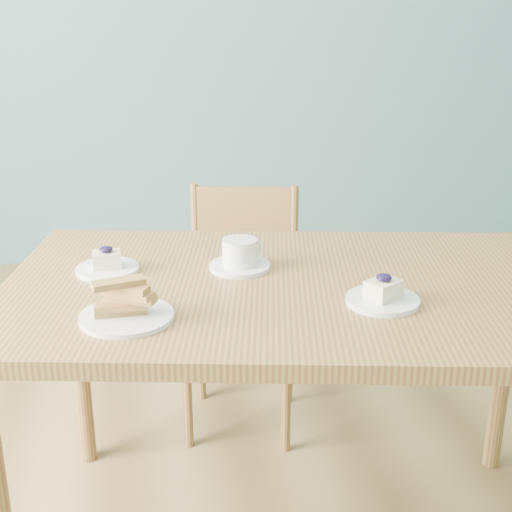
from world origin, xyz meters
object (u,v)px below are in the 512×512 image
(dining_chair, at_px, (242,309))
(dining_table, at_px, (296,312))
(cheesecake_plate_near, at_px, (383,296))
(coffee_cup, at_px, (240,256))
(cheesecake_plate_far, at_px, (107,265))
(biscotti_plate, at_px, (126,306))

(dining_chair, bearing_deg, dining_table, -72.19)
(dining_table, relative_size, dining_chair, 1.90)
(cheesecake_plate_near, xyz_separation_m, coffee_cup, (-0.28, 0.28, 0.01))
(cheesecake_plate_far, bearing_deg, biscotti_plate, -82.10)
(coffee_cup, bearing_deg, dining_table, -71.99)
(dining_table, bearing_deg, coffee_cup, 144.51)
(dining_chair, bearing_deg, biscotti_plate, -101.57)
(dining_chair, bearing_deg, cheesecake_plate_near, -60.95)
(dining_table, xyz_separation_m, dining_chair, (-0.03, 0.62, -0.26))
(cheesecake_plate_near, height_order, coffee_cup, coffee_cup)
(dining_chair, height_order, biscotti_plate, biscotti_plate)
(cheesecake_plate_far, bearing_deg, dining_chair, 47.31)
(dining_table, distance_m, cheesecake_plate_far, 0.48)
(dining_table, distance_m, coffee_cup, 0.20)
(dining_table, relative_size, cheesecake_plate_near, 9.35)
(dining_table, height_order, cheesecake_plate_far, cheesecake_plate_far)
(cheesecake_plate_far, height_order, coffee_cup, coffee_cup)
(dining_chair, distance_m, cheesecake_plate_far, 0.71)
(dining_chair, relative_size, cheesecake_plate_far, 5.21)
(coffee_cup, xyz_separation_m, biscotti_plate, (-0.29, -0.25, -0.00))
(dining_chair, height_order, coffee_cup, coffee_cup)
(biscotti_plate, bearing_deg, cheesecake_plate_near, -2.50)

